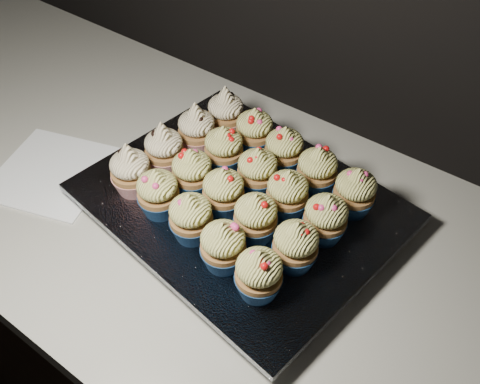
{
  "coord_description": "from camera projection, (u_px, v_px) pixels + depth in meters",
  "views": [
    {
      "loc": [
        0.33,
        1.26,
        1.53
      ],
      "look_at": [
        -0.0,
        1.72,
        0.95
      ],
      "focal_mm": 40.0,
      "sensor_mm": 36.0,
      "label": 1
    }
  ],
  "objects": [
    {
      "name": "cupcake_0",
      "position": [
        131.0,
        170.0,
        0.81
      ],
      "size": [
        0.06,
        0.06,
        0.1
      ],
      "color": "#A21816",
      "rests_on": "foil_lining"
    },
    {
      "name": "cupcake_5",
      "position": [
        164.0,
        149.0,
        0.84
      ],
      "size": [
        0.06,
        0.06,
        0.1
      ],
      "color": "#A21816",
      "rests_on": "foil_lining"
    },
    {
      "name": "napkin",
      "position": [
        53.0,
        173.0,
        0.91
      ],
      "size": [
        0.23,
        0.23,
        0.0
      ],
      "primitive_type": "cube",
      "rotation": [
        0.0,
        0.0,
        0.31
      ],
      "color": "white",
      "rests_on": "worktop"
    },
    {
      "name": "cupcake_6",
      "position": [
        192.0,
        172.0,
        0.81
      ],
      "size": [
        0.06,
        0.06,
        0.08
      ],
      "color": "navy",
      "rests_on": "foil_lining"
    },
    {
      "name": "cupcake_18",
      "position": [
        317.0,
        170.0,
        0.81
      ],
      "size": [
        0.06,
        0.06,
        0.08
      ],
      "color": "navy",
      "rests_on": "foil_lining"
    },
    {
      "name": "cupcake_10",
      "position": [
        197.0,
        129.0,
        0.87
      ],
      "size": [
        0.06,
        0.06,
        0.1
      ],
      "color": "#A21816",
      "rests_on": "foil_lining"
    },
    {
      "name": "cupcake_7",
      "position": [
        223.0,
        192.0,
        0.78
      ],
      "size": [
        0.06,
        0.06,
        0.08
      ],
      "color": "navy",
      "rests_on": "foil_lining"
    },
    {
      "name": "cupcake_14",
      "position": [
        325.0,
        218.0,
        0.74
      ],
      "size": [
        0.06,
        0.06,
        0.08
      ],
      "color": "navy",
      "rests_on": "foil_lining"
    },
    {
      "name": "cupcake_1",
      "position": [
        158.0,
        193.0,
        0.78
      ],
      "size": [
        0.06,
        0.06,
        0.08
      ],
      "color": "navy",
      "rests_on": "foil_lining"
    },
    {
      "name": "cupcake_13",
      "position": [
        287.0,
        194.0,
        0.78
      ],
      "size": [
        0.06,
        0.06,
        0.08
      ],
      "color": "navy",
      "rests_on": "foil_lining"
    },
    {
      "name": "cupcake_4",
      "position": [
        259.0,
        274.0,
        0.68
      ],
      "size": [
        0.06,
        0.06,
        0.08
      ],
      "color": "navy",
      "rests_on": "foil_lining"
    },
    {
      "name": "cupcake_15",
      "position": [
        226.0,
        113.0,
        0.9
      ],
      "size": [
        0.06,
        0.06,
        0.1
      ],
      "color": "#A21816",
      "rests_on": "foil_lining"
    },
    {
      "name": "cupcake_19",
      "position": [
        355.0,
        192.0,
        0.78
      ],
      "size": [
        0.06,
        0.06,
        0.08
      ],
      "color": "navy",
      "rests_on": "foil_lining"
    },
    {
      "name": "worktop",
      "position": [
        236.0,
        230.0,
        0.85
      ],
      "size": [
        2.44,
        0.64,
        0.04
      ],
      "primitive_type": "cube",
      "color": "beige",
      "rests_on": "cabinet"
    },
    {
      "name": "cupcake_9",
      "position": [
        295.0,
        245.0,
        0.71
      ],
      "size": [
        0.06,
        0.06,
        0.08
      ],
      "color": "navy",
      "rests_on": "foil_lining"
    },
    {
      "name": "cupcake_17",
      "position": [
        284.0,
        150.0,
        0.84
      ],
      "size": [
        0.06,
        0.06,
        0.08
      ],
      "color": "navy",
      "rests_on": "foil_lining"
    },
    {
      "name": "cupcake_8",
      "position": [
        256.0,
        217.0,
        0.74
      ],
      "size": [
        0.06,
        0.06,
        0.08
      ],
      "color": "navy",
      "rests_on": "foil_lining"
    },
    {
      "name": "cupcake_2",
      "position": [
        191.0,
        217.0,
        0.74
      ],
      "size": [
        0.06,
        0.06,
        0.08
      ],
      "color": "navy",
      "rests_on": "foil_lining"
    },
    {
      "name": "cupcake_16",
      "position": [
        254.0,
        131.0,
        0.87
      ],
      "size": [
        0.06,
        0.06,
        0.08
      ],
      "color": "navy",
      "rests_on": "foil_lining"
    },
    {
      "name": "cupcake_3",
      "position": [
        223.0,
        246.0,
        0.71
      ],
      "size": [
        0.06,
        0.06,
        0.08
      ],
      "color": "navy",
      "rests_on": "foil_lining"
    },
    {
      "name": "cabinet",
      "position": [
        237.0,
        362.0,
        1.17
      ],
      "size": [
        2.4,
        0.6,
        0.86
      ],
      "primitive_type": "cube",
      "color": "black",
      "rests_on": "ground"
    },
    {
      "name": "baking_tray",
      "position": [
        240.0,
        209.0,
        0.84
      ],
      "size": [
        0.46,
        0.38,
        0.02
      ],
      "primitive_type": "cube",
      "rotation": [
        0.0,
        0.0,
        -0.14
      ],
      "color": "black",
      "rests_on": "worktop"
    },
    {
      "name": "cupcake_11",
      "position": [
        224.0,
        149.0,
        0.84
      ],
      "size": [
        0.06,
        0.06,
        0.08
      ],
      "color": "navy",
      "rests_on": "foil_lining"
    },
    {
      "name": "cupcake_12",
      "position": [
        257.0,
        171.0,
        0.81
      ],
      "size": [
        0.06,
        0.06,
        0.08
      ],
      "color": "navy",
      "rests_on": "foil_lining"
    },
    {
      "name": "foil_lining",
      "position": [
        240.0,
        202.0,
        0.82
      ],
      "size": [
        0.5,
        0.42,
        0.01
      ],
      "primitive_type": "cube",
      "rotation": [
        0.0,
        0.0,
        -0.14
      ],
      "color": "silver",
      "rests_on": "baking_tray"
    }
  ]
}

